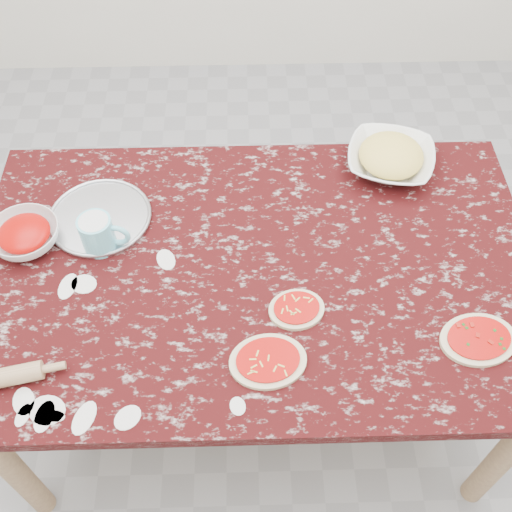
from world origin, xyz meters
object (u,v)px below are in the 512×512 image
Objects in this scene: pizza_tray at (100,218)px; flour_mug at (99,234)px; sauce_bowl at (25,236)px; worktable at (256,283)px; cheese_bowl at (390,160)px.

pizza_tray is 2.08× the size of flour_mug.
pizza_tray is 0.22m from sauce_bowl.
worktable is 0.47m from flour_mug.
flour_mug is (0.22, -0.02, 0.03)m from sauce_bowl.
pizza_tray is 0.12m from flour_mug.
sauce_bowl is 1.13m from cheese_bowl.
sauce_bowl is at bearing -165.63° from cheese_bowl.
sauce_bowl is 0.22m from flour_mug.
worktable is 11.13× the size of flour_mug.
worktable is at bearing -8.95° from sauce_bowl.
worktable is 0.51m from pizza_tray.
cheese_bowl is (1.10, 0.28, 0.00)m from sauce_bowl.
flour_mug is (-0.88, -0.30, 0.02)m from cheese_bowl.
worktable is 0.59m from cheese_bowl.
pizza_tray is 1.10× the size of cheese_bowl.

